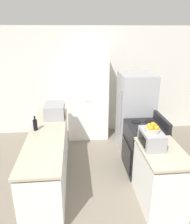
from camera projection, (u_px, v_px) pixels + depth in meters
name	position (u px, v px, depth m)	size (l,w,h in m)	color
wall_back	(89.00, 82.00, 5.41)	(7.00, 0.06, 2.60)	silver
counter_left	(49.00, 156.00, 3.79)	(0.60, 2.43, 0.90)	silver
counter_right	(160.00, 178.00, 3.24)	(0.60, 0.92, 0.90)	silver
pantry_cabinet	(87.00, 97.00, 5.19)	(0.95, 0.60, 2.01)	white
stove	(144.00, 148.00, 4.03)	(0.66, 0.76, 1.06)	black
refrigerator	(135.00, 113.00, 4.64)	(0.71, 0.74, 1.68)	#A3A3A8
microwave	(55.00, 110.00, 4.24)	(0.38, 0.52, 0.27)	#939399
wine_bottle	(35.00, 125.00, 3.68)	(0.07, 0.07, 0.25)	black
toaster_oven	(151.00, 139.00, 3.16)	(0.29, 0.46, 0.24)	#939399
fruit_bowl	(153.00, 128.00, 3.10)	(0.21, 0.21, 0.14)	#B2A893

